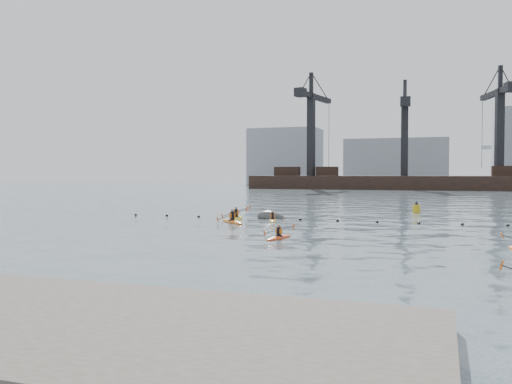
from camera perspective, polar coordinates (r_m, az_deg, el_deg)
ground at (r=21.29m, az=-5.37°, el=-8.09°), size 400.00×400.00×0.00m
quay at (r=13.83m, az=-21.55°, el=-13.77°), size 18.00×7.12×1.77m
float_line at (r=42.77m, az=6.67°, el=-2.97°), size 33.24×0.73×0.24m
barge_pier at (r=129.38m, az=15.22°, el=1.12°), size 72.00×19.30×29.50m
skyline at (r=169.55m, az=17.02°, el=3.78°), size 141.00×28.00×22.00m
kayaker_0 at (r=30.94m, az=2.42°, el=-4.76°), size 1.97×2.95×1.01m
kayaker_2 at (r=40.82m, az=-2.51°, el=-3.08°), size 3.01×3.20×1.31m
kayaker_3 at (r=42.32m, az=1.76°, el=-2.94°), size 1.95×2.88×1.22m
kayaker_5 at (r=43.64m, az=-2.11°, el=-2.76°), size 2.50×3.71×1.33m
mooring_buoy at (r=44.56m, az=1.66°, el=-2.80°), size 2.99×2.34×1.70m
nav_buoy at (r=53.22m, az=16.53°, el=-1.69°), size 0.69×0.69×1.25m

